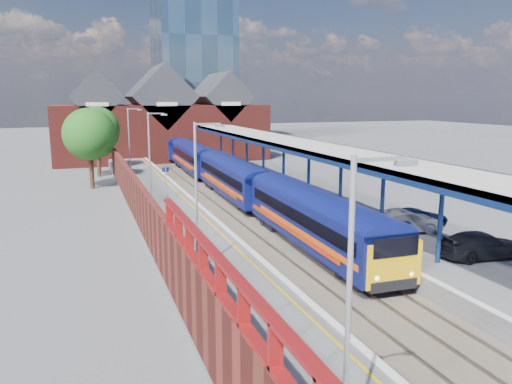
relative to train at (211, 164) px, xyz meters
The scene contains 23 objects.
ground 5.15m from the train, 108.54° to the right, with size 240.00×240.00×0.00m, color #5B5B5E.
ballast_bed 14.68m from the train, 95.90° to the right, with size 6.00×76.00×0.06m, color #473D33.
rails 14.67m from the train, 95.90° to the right, with size 4.51×76.00×0.14m.
left_platform 16.14m from the train, 115.82° to the right, with size 5.00×76.00×1.00m, color #565659.
right_platform 15.22m from the train, 72.68° to the right, with size 6.00×76.00×1.00m, color #565659.
coping_left 15.22m from the train, 107.81° to the right, with size 0.30×76.00×0.05m, color silver.
coping_right 14.59m from the train, 83.46° to the right, with size 0.30×76.00×0.05m, color silver.
yellow_line 15.41m from the train, 109.94° to the right, with size 0.14×76.00×0.01m, color yellow.
train is the anchor object (origin of this frame).
canopy 13.49m from the train, 72.30° to the right, with size 4.50×52.00×4.48m.
lamp_post_a 43.27m from the train, 100.48° to the right, with size 1.48×0.18×7.00m.
lamp_post_b 29.66m from the train, 105.44° to the right, with size 1.48×0.18×7.00m.
lamp_post_c 15.00m from the train, 122.25° to the right, with size 1.48×0.18×7.00m.
lamp_post_d 9.09m from the train, 155.69° to the left, with size 1.48×0.18×7.00m.
platform_sign 12.32m from the train, 121.85° to the right, with size 0.55×0.08×2.50m.
brick_wall 23.01m from the train, 114.64° to the right, with size 0.35×50.00×3.86m.
station_building 23.83m from the train, 93.63° to the left, with size 30.00×12.12×13.78m.
glass_tower 49.74m from the train, 79.42° to the left, with size 14.20×14.20×40.30m.
tree_near 12.36m from the train, behind, with size 5.20×5.20×8.10m.
tree_far 14.74m from the train, 138.91° to the left, with size 5.20×5.20×8.10m.
parked_car_silver 26.80m from the train, 78.49° to the right, with size 1.49×4.28×1.41m, color #A1A2A6.
parked_car_dark 32.17m from the train, 79.05° to the right, with size 1.88×4.63×1.34m, color black.
parked_car_blue 26.40m from the train, 75.82° to the right, with size 2.19×4.74×1.32m, color navy.
Camera 1 is at (-11.47, -16.37, 9.10)m, focal length 35.00 mm.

